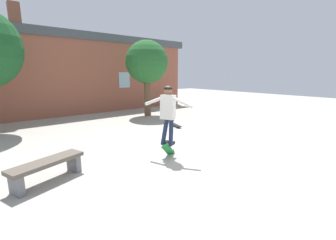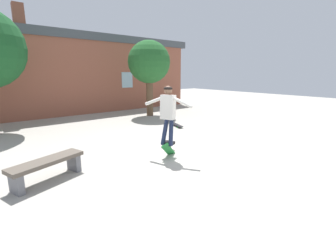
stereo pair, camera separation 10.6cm
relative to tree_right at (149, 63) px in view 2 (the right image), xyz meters
name	(u,v)px [view 2 (the right image)]	position (x,y,z in m)	size (l,w,h in m)	color
ground_plane	(189,155)	(-2.44, -5.53, -2.67)	(40.00, 40.00, 0.00)	#A39E93
building_backdrop	(83,72)	(-2.46, 2.62, -0.45)	(14.03, 0.52, 5.13)	#93513D
tree_right	(149,63)	(0.00, 0.00, 0.00)	(2.11, 2.11, 3.77)	brown
park_bench	(47,166)	(-5.69, -4.82, -2.35)	(1.48, 0.87, 0.45)	brown
skater	(168,110)	(-2.97, -5.29, -1.43)	(0.66, 1.20, 1.51)	silver
skateboard_flipping	(169,150)	(-2.91, -5.26, -2.51)	(0.69, 0.43, 0.61)	#237F38
skateboard_resting	(177,125)	(-0.53, -2.78, -2.60)	(0.40, 0.87, 0.08)	black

